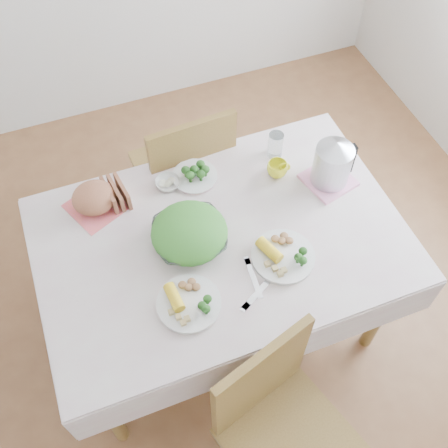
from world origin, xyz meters
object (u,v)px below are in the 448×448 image
object	(u,v)px
chair_far	(182,171)
yellow_mug	(277,169)
salad_bowl	(190,236)
dinner_plate_right	(283,257)
electric_kettle	(332,163)
dining_table	(222,283)
chair_near	(290,442)
dinner_plate_left	(189,303)

from	to	relation	value
chair_far	yellow_mug	size ratio (longest dim) A/B	10.67
salad_bowl	dinner_plate_right	xyz separation A→B (m)	(0.32, -0.21, -0.02)
electric_kettle	yellow_mug	bearing A→B (deg)	165.08
dining_table	dinner_plate_right	xyz separation A→B (m)	(0.19, -0.18, 0.40)
chair_near	dinner_plate_left	size ratio (longest dim) A/B	3.92
dinner_plate_right	yellow_mug	bearing A→B (deg)	68.96
dinner_plate_right	dining_table	bearing A→B (deg)	136.98
electric_kettle	dinner_plate_left	bearing A→B (deg)	-139.56
chair_near	salad_bowl	bearing A→B (deg)	80.80
yellow_mug	salad_bowl	bearing A→B (deg)	-157.11
dinner_plate_left	dinner_plate_right	bearing A→B (deg)	8.48
dining_table	chair_far	xyz separation A→B (m)	(0.02, 0.65, 0.09)
chair_near	yellow_mug	xyz separation A→B (m)	(0.37, 1.00, 0.33)
chair_near	dinner_plate_right	world-z (taller)	chair_near
salad_bowl	dinner_plate_right	size ratio (longest dim) A/B	1.13
dinner_plate_right	electric_kettle	bearing A→B (deg)	39.48
dining_table	chair_near	xyz separation A→B (m)	(-0.02, -0.77, 0.09)
salad_bowl	yellow_mug	xyz separation A→B (m)	(0.48, 0.20, 0.00)
electric_kettle	dinner_plate_right	bearing A→B (deg)	-124.76
dinner_plate_left	yellow_mug	bearing A→B (deg)	39.42
dinner_plate_right	yellow_mug	distance (m)	0.44
chair_far	yellow_mug	bearing A→B (deg)	123.72
chair_far	dinner_plate_right	world-z (taller)	chair_far
chair_near	chair_far	xyz separation A→B (m)	(0.04, 1.43, -0.00)
dinner_plate_right	yellow_mug	xyz separation A→B (m)	(0.16, 0.41, 0.02)
chair_far	chair_near	bearing A→B (deg)	84.55
chair_far	yellow_mug	xyz separation A→B (m)	(0.33, -0.43, 0.33)
chair_far	dinner_plate_left	xyz separation A→B (m)	(-0.25, -0.90, 0.31)
yellow_mug	dining_table	bearing A→B (deg)	-147.04
dinner_plate_right	chair_near	bearing A→B (deg)	-109.61
chair_near	dinner_plate_left	bearing A→B (deg)	94.19
dinner_plate_left	chair_near	bearing A→B (deg)	-68.90
chair_near	electric_kettle	distance (m)	1.13
dining_table	electric_kettle	bearing A→B (deg)	11.42
dining_table	dinner_plate_right	distance (m)	0.48
salad_bowl	chair_far	bearing A→B (deg)	76.63
dinner_plate_right	yellow_mug	size ratio (longest dim) A/B	2.81
chair_far	dining_table	bearing A→B (deg)	84.11
electric_kettle	chair_far	bearing A→B (deg)	149.76
dinner_plate_right	electric_kettle	distance (m)	0.47
dinner_plate_left	electric_kettle	xyz separation A→B (m)	(0.77, 0.35, 0.11)
salad_bowl	dinner_plate_left	size ratio (longest dim) A/B	1.18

